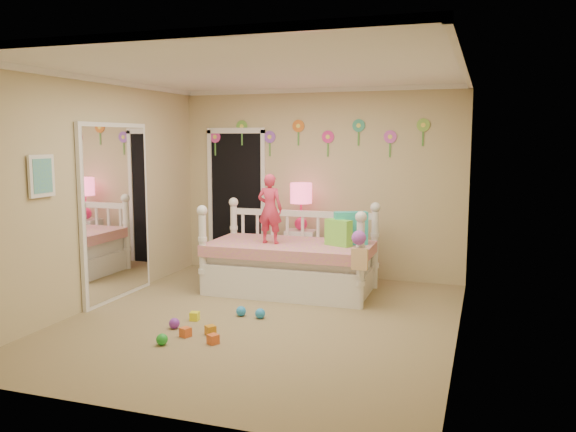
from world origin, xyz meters
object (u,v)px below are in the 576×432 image
(daybed, at_px, (291,248))
(nightstand, at_px, (301,254))
(child, at_px, (270,209))
(table_lamp, at_px, (301,199))

(daybed, bearing_deg, nightstand, 96.28)
(daybed, xyz_separation_m, nightstand, (-0.09, 0.72, -0.23))
(child, height_order, nightstand, child)
(daybed, relative_size, nightstand, 3.08)
(child, height_order, table_lamp, child)
(daybed, height_order, nightstand, daybed)
(daybed, bearing_deg, child, -151.71)
(daybed, xyz_separation_m, table_lamp, (-0.09, 0.72, 0.54))
(child, bearing_deg, daybed, -149.14)
(daybed, relative_size, child, 2.39)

